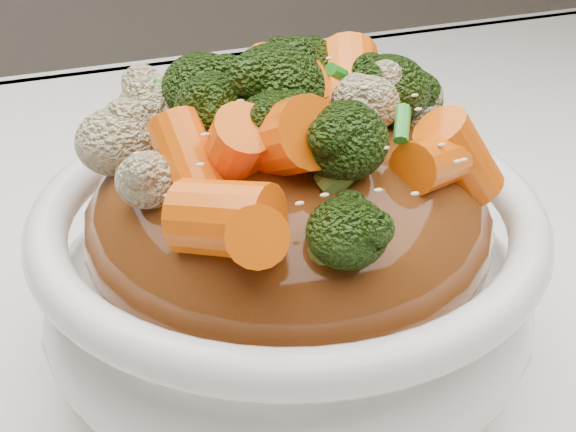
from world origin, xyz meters
name	(u,v)px	position (x,y,z in m)	size (l,w,h in m)	color
tablecloth	(263,322)	(0.00, 0.00, 0.73)	(1.20, 0.80, 0.04)	white
bowl	(288,279)	(0.00, -0.05, 0.80)	(0.24, 0.24, 0.09)	white
sauce_base	(288,222)	(0.00, -0.05, 0.83)	(0.19, 0.19, 0.10)	#653111
carrots	(288,84)	(0.00, -0.05, 0.90)	(0.19, 0.19, 0.06)	#FC6208
broccoli	(288,87)	(0.00, -0.05, 0.90)	(0.19, 0.19, 0.05)	black
cauliflower	(288,92)	(0.00, -0.05, 0.90)	(0.19, 0.19, 0.04)	beige
scallions	(288,82)	(0.00, -0.05, 0.90)	(0.14, 0.14, 0.02)	#259422
sesame_seeds	(288,82)	(0.00, -0.05, 0.90)	(0.17, 0.17, 0.01)	beige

